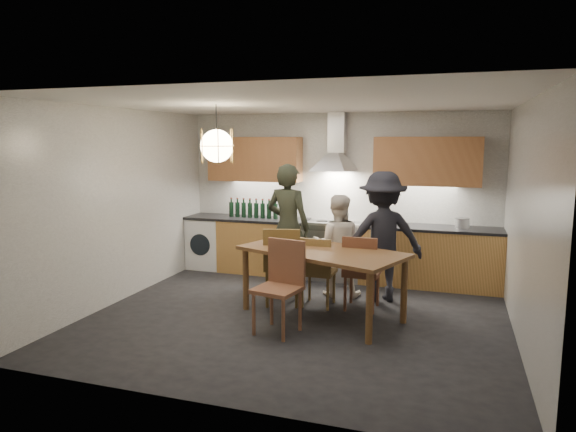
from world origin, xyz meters
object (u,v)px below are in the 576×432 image
(chair_back_left, at_px, (282,261))
(person_left, at_px, (288,227))
(chair_front, at_px, (281,280))
(mixing_bowl, at_px, (390,223))
(stock_pot, at_px, (462,223))
(wine_bottles, at_px, (253,208))
(dining_table, at_px, (322,258))
(person_right, at_px, (382,237))
(person_mid, at_px, (337,245))

(chair_back_left, height_order, person_left, person_left)
(chair_back_left, relative_size, person_left, 0.57)
(chair_front, relative_size, mixing_bowl, 3.65)
(mixing_bowl, relative_size, stock_pot, 1.44)
(chair_back_left, bearing_deg, mixing_bowl, -143.92)
(chair_front, relative_size, wine_bottles, 1.22)
(dining_table, relative_size, chair_front, 2.12)
(person_left, relative_size, stock_pot, 9.24)
(dining_table, distance_m, mixing_bowl, 1.88)
(person_left, relative_size, wine_bottles, 2.14)
(dining_table, height_order, person_left, person_left)
(person_left, height_order, person_right, person_left)
(dining_table, xyz_separation_m, chair_back_left, (-0.60, 0.23, -0.14))
(chair_back_left, xyz_separation_m, stock_pot, (2.23, 1.59, 0.37))
(person_right, bearing_deg, chair_front, 36.68)
(person_left, relative_size, mixing_bowl, 6.41)
(dining_table, xyz_separation_m, wine_bottles, (-1.64, 1.82, 0.31))
(dining_table, distance_m, stock_pot, 2.46)
(person_left, bearing_deg, chair_front, 115.29)
(dining_table, relative_size, wine_bottles, 2.57)
(chair_back_left, bearing_deg, person_left, -93.26)
(wine_bottles, bearing_deg, stock_pot, -0.02)
(stock_pot, bearing_deg, chair_front, -128.82)
(person_right, height_order, stock_pot, person_right)
(person_mid, relative_size, person_right, 0.81)
(person_left, height_order, wine_bottles, person_left)
(dining_table, xyz_separation_m, chair_front, (-0.32, -0.62, -0.14))
(chair_front, distance_m, wine_bottles, 2.81)
(person_right, relative_size, wine_bottles, 2.05)
(chair_front, xyz_separation_m, stock_pot, (1.96, 2.43, 0.37))
(dining_table, xyz_separation_m, stock_pot, (1.64, 1.82, 0.23))
(person_mid, bearing_deg, chair_front, 68.53)
(chair_front, bearing_deg, person_mid, 90.34)
(stock_pot, bearing_deg, mixing_bowl, -177.09)
(person_left, height_order, stock_pot, person_left)
(mixing_bowl, bearing_deg, person_mid, -126.10)
(chair_back_left, relative_size, mixing_bowl, 3.65)
(mixing_bowl, xyz_separation_m, stock_pot, (1.03, 0.05, 0.03))
(chair_front, distance_m, person_right, 1.79)
(chair_front, relative_size, person_right, 0.59)
(stock_pot, xyz_separation_m, wine_bottles, (-3.28, 0.00, 0.09))
(person_left, distance_m, person_mid, 0.79)
(person_mid, relative_size, stock_pot, 7.19)
(mixing_bowl, height_order, wine_bottles, wine_bottles)
(chair_back_left, relative_size, person_mid, 0.73)
(chair_back_left, height_order, person_mid, person_mid)
(person_mid, bearing_deg, dining_table, 80.77)
(mixing_bowl, bearing_deg, dining_table, -109.04)
(person_mid, bearing_deg, person_left, -18.47)
(dining_table, distance_m, wine_bottles, 2.47)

